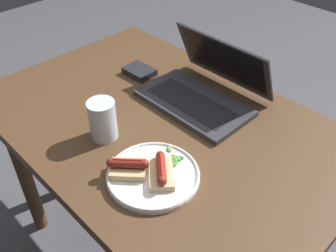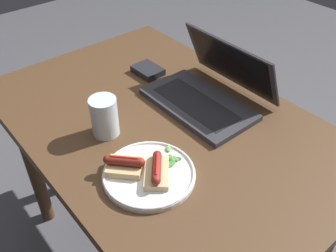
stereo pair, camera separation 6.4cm
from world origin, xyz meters
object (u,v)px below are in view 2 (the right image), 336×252
(laptop, at_px, (208,92))
(external_drive, at_px, (148,70))
(plate, at_px, (149,174))
(drinking_glass, at_px, (104,117))

(laptop, height_order, external_drive, laptop)
(laptop, xyz_separation_m, plate, (0.15, -0.35, -0.03))
(plate, distance_m, drinking_glass, 0.23)
(plate, relative_size, drinking_glass, 2.03)
(laptop, distance_m, drinking_glass, 0.35)
(drinking_glass, bearing_deg, laptop, 77.24)
(laptop, bearing_deg, drinking_glass, -102.76)
(plate, xyz_separation_m, external_drive, (-0.41, 0.31, 0.00))
(laptop, bearing_deg, plate, -67.56)
(laptop, distance_m, external_drive, 0.27)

